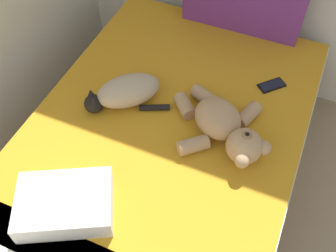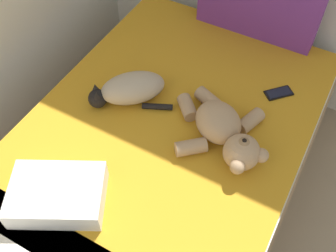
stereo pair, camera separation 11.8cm
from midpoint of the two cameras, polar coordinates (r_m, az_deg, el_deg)
The scene contains 6 objects.
bed at distance 2.23m, azimuth 1.25°, elevation -4.34°, with size 1.40×2.01×0.54m.
patterned_cushion at distance 2.49m, azimuth 14.41°, elevation 16.95°, with size 0.73×0.12×0.43m.
cat at distance 2.08m, azimuth -3.98°, elevation 5.26°, with size 0.42×0.37×0.15m.
teddy_bear at distance 1.91m, azimuth 9.89°, elevation -0.82°, with size 0.55×0.46×0.19m.
cell_phone at distance 2.25m, azimuth 17.17°, elevation 4.53°, with size 0.15×0.16×0.01m.
throw_pillow at distance 1.78m, azimuth -13.81°, elevation -9.66°, with size 0.40×0.28×0.11m, color white.
Camera 2 is at (1.63, 1.47, 2.11)m, focal length 42.21 mm.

